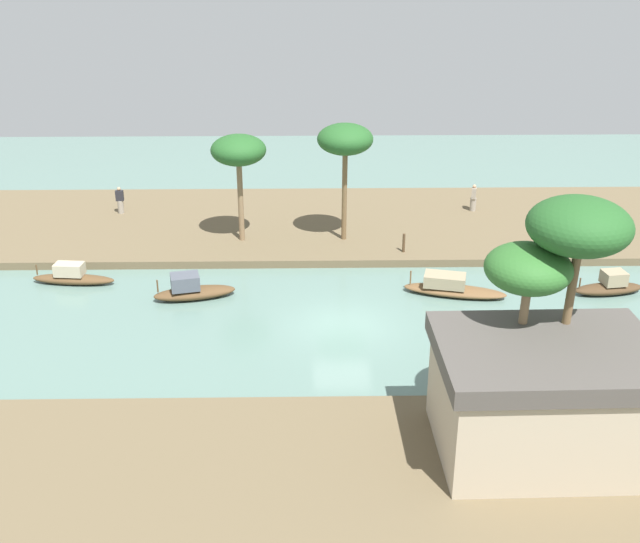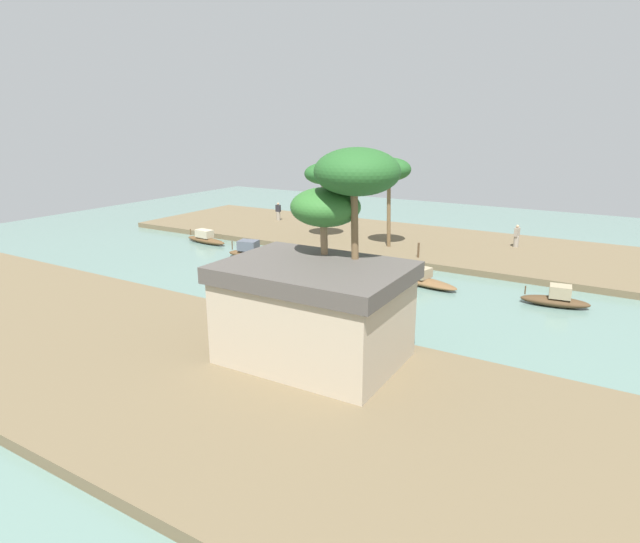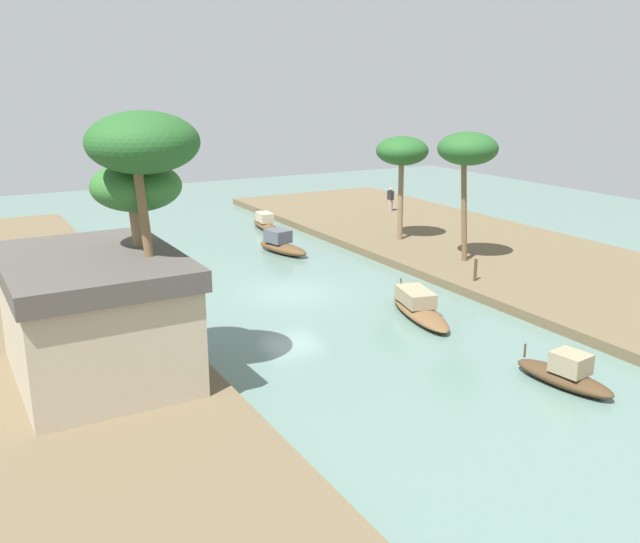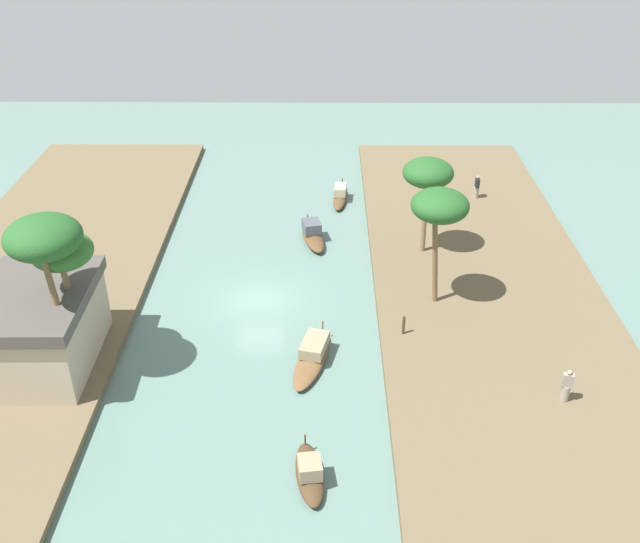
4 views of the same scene
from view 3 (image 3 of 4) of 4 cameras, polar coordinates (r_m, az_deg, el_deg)
name	(u,v)px [view 3 (image 3 of 4)]	position (r m, az deg, el deg)	size (l,w,h in m)	color
river_water	(292,293)	(30.26, -2.33, -1.76)	(69.21, 69.21, 0.00)	slate
riverbank_left	(503,255)	(37.17, 14.89, 1.33)	(44.58, 12.18, 0.40)	brown
sampan_near_left_bank	(418,307)	(27.43, 8.14, -2.94)	(4.88, 2.33, 1.02)	brown
sampan_midstream	(265,223)	(43.23, -4.53, 3.98)	(4.07, 1.26, 1.03)	brown
sampan_foreground	(565,374)	(22.41, 19.60, -8.00)	(3.42, 1.47, 1.11)	#47331E
sampan_with_red_awning	(281,245)	(37.20, -3.22, 2.22)	(3.88, 1.92, 1.21)	brown
person_by_mooring	(390,200)	(47.27, 5.84, 5.88)	(0.46, 0.35, 1.60)	gray
mooring_post	(475,270)	(31.25, 12.72, 0.14)	(0.14, 0.14, 0.99)	#4C3823
palm_tree_left_near	(468,150)	(33.74, 12.10, 9.78)	(2.86, 2.86, 6.27)	brown
palm_tree_left_far	(402,152)	(38.13, 6.80, 9.77)	(2.85, 2.85, 5.70)	#7F6647
palm_tree_right_tall	(143,146)	(19.94, -14.42, 10.02)	(3.15, 3.15, 7.80)	brown
palm_tree_right_short	(136,190)	(21.43, -14.93, 6.54)	(2.70, 2.70, 6.28)	#7F6647
riverside_building	(95,315)	(21.51, -18.08, -3.42)	(6.75, 4.99, 3.70)	tan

